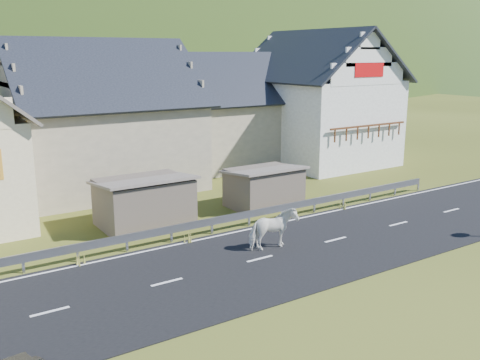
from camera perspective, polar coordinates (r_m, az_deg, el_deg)
ground at (r=21.12m, az=2.12°, el=-8.49°), size 160.00×160.00×0.00m
road at (r=21.11m, az=2.12°, el=-8.44°), size 60.00×7.00×0.04m
lane_markings at (r=21.11m, az=2.12°, el=-8.38°), size 60.00×6.60×0.01m
guardrail at (r=23.85m, az=-3.01°, el=-4.47°), size 28.10×0.09×0.75m
shed_left at (r=25.26m, az=-10.19°, el=-2.37°), size 4.30×3.30×2.40m
shed_right at (r=27.96m, az=2.55°, el=-0.85°), size 3.80×2.90×2.20m
house_stone_a at (r=32.81m, az=-14.76°, el=7.29°), size 10.80×9.80×8.90m
house_stone_b at (r=38.92m, az=-1.53°, el=8.03°), size 9.80×8.80×8.10m
house_white at (r=40.02m, az=8.20°, el=9.23°), size 8.80×10.80×9.70m
horse at (r=21.88m, az=3.55°, el=-5.25°), size 1.09×2.07×1.69m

